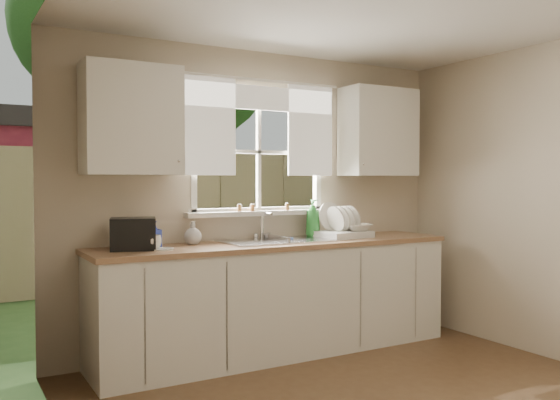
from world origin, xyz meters
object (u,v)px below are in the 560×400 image
soap_bottle_a (313,218)px  dish_rack (343,229)px  cup (152,243)px  black_appliance (133,234)px

soap_bottle_a → dish_rack: bearing=-43.8°
soap_bottle_a → cup: size_ratio=2.40×
cup → black_appliance: (-0.11, 0.10, 0.06)m
soap_bottle_a → black_appliance: 1.64m
cup → black_appliance: black_appliance is taller
black_appliance → dish_rack: bearing=15.2°
cup → black_appliance: size_ratio=0.44×
dish_rack → black_appliance: (-1.83, 0.03, 0.04)m
soap_bottle_a → cup: bearing=-175.2°
dish_rack → soap_bottle_a: soap_bottle_a is taller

